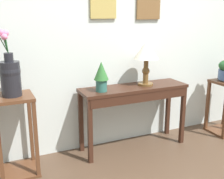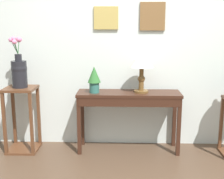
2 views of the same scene
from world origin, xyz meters
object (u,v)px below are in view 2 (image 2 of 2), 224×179
at_px(pedestal_stand_left, 22,119).
at_px(flower_vase_tall_left, 19,70).
at_px(potted_plant_on_console, 94,78).
at_px(table_lamp, 142,62).
at_px(console_table, 129,102).

distance_m(pedestal_stand_left, flower_vase_tall_left, 0.61).
bearing_deg(pedestal_stand_left, potted_plant_on_console, 0.16).
bearing_deg(flower_vase_tall_left, pedestal_stand_left, -21.79).
bearing_deg(table_lamp, flower_vase_tall_left, -178.40).
height_order(table_lamp, potted_plant_on_console, table_lamp).
bearing_deg(console_table, potted_plant_on_console, -177.79).
distance_m(potted_plant_on_console, pedestal_stand_left, 1.03).
bearing_deg(potted_plant_on_console, console_table, 2.21).
bearing_deg(flower_vase_tall_left, table_lamp, 1.60).
relative_size(table_lamp, potted_plant_on_console, 1.60).
bearing_deg(potted_plant_on_console, pedestal_stand_left, -179.84).
relative_size(table_lamp, pedestal_stand_left, 0.63).
xyz_separation_m(potted_plant_on_console, pedestal_stand_left, (-0.89, -0.00, -0.52)).
distance_m(table_lamp, pedestal_stand_left, 1.61).
relative_size(console_table, pedestal_stand_left, 1.55).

